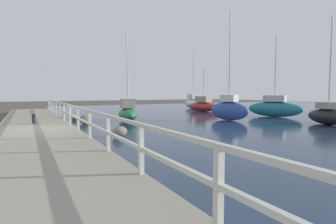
% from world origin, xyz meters
% --- Properties ---
extents(ground_plane, '(120.00, 120.00, 0.00)m').
position_xyz_m(ground_plane, '(0.00, 0.00, 0.00)').
color(ground_plane, '#4C473D').
extents(dock_walkway, '(3.53, 36.00, 0.31)m').
position_xyz_m(dock_walkway, '(0.00, 0.00, 0.15)').
color(dock_walkway, gray).
rests_on(dock_walkway, ground).
extents(railing, '(0.10, 32.50, 1.07)m').
position_xyz_m(railing, '(1.66, 0.00, 1.03)').
color(railing, beige).
rests_on(railing, dock_walkway).
extents(boulder_near_dock, '(0.67, 0.60, 0.50)m').
position_xyz_m(boulder_near_dock, '(3.28, -2.28, 0.25)').
color(boulder_near_dock, slate).
rests_on(boulder_near_dock, ground).
extents(boulder_upstream, '(0.52, 0.47, 0.39)m').
position_xyz_m(boulder_upstream, '(2.68, 6.61, 0.20)').
color(boulder_upstream, gray).
rests_on(boulder_upstream, ground).
extents(boulder_downstream, '(0.77, 0.70, 0.58)m').
position_xyz_m(boulder_downstream, '(2.95, 3.81, 0.29)').
color(boulder_downstream, '#666056').
rests_on(boulder_downstream, ground).
extents(boulder_water_edge, '(0.39, 0.35, 0.29)m').
position_xyz_m(boulder_water_edge, '(3.04, 4.15, 0.14)').
color(boulder_water_edge, '#666056').
rests_on(boulder_water_edge, ground).
extents(mooring_bollard, '(0.18, 0.18, 0.54)m').
position_xyz_m(mooring_bollard, '(-0.07, 2.74, 0.58)').
color(mooring_bollard, black).
rests_on(mooring_bollard, dock_walkway).
extents(sailboat_red, '(2.23, 4.61, 4.85)m').
position_xyz_m(sailboat_red, '(16.82, 9.86, 0.64)').
color(sailboat_red, red).
rests_on(sailboat_red, water_surface).
extents(sailboat_blue, '(1.63, 3.32, 8.00)m').
position_xyz_m(sailboat_blue, '(12.66, 1.02, 0.82)').
color(sailboat_blue, '#2D4C9E').
rests_on(sailboat_blue, water_surface).
extents(sailboat_teal, '(2.73, 4.59, 6.88)m').
position_xyz_m(sailboat_teal, '(18.01, 1.41, 0.76)').
color(sailboat_teal, '#1E707A').
rests_on(sailboat_teal, water_surface).
extents(sailboat_black, '(2.52, 3.55, 6.76)m').
position_xyz_m(sailboat_black, '(16.39, -4.03, 0.61)').
color(sailboat_black, black).
rests_on(sailboat_black, water_surface).
extents(sailboat_white, '(1.85, 3.67, 7.30)m').
position_xyz_m(sailboat_white, '(18.70, 14.68, 0.77)').
color(sailboat_white, white).
rests_on(sailboat_white, water_surface).
extents(sailboat_green, '(2.00, 3.44, 6.24)m').
position_xyz_m(sailboat_green, '(6.03, 4.28, 0.64)').
color(sailboat_green, '#236B42').
rests_on(sailboat_green, water_surface).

